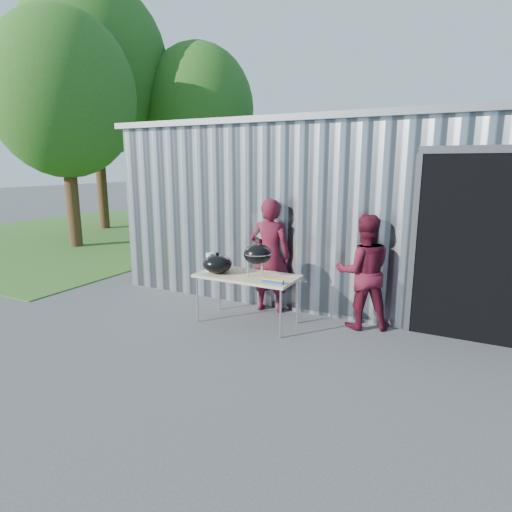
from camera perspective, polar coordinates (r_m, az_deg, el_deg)
The scene contains 14 objects.
ground at distance 5.81m, azimuth -4.19°, elevation -11.89°, with size 80.00×80.00×0.00m, color #424245.
building at distance 9.33m, azimuth 15.64°, elevation 6.65°, with size 8.20×6.20×3.10m.
grass_patch at distance 15.97m, azimuth -20.83°, elevation 2.91°, with size 10.00×12.00×0.02m, color #2D591E.
tree_left at distance 13.48m, azimuth -24.34°, elevation 18.98°, with size 3.89×3.89×6.45m.
tree_mid at distance 17.15m, azimuth -20.89°, elevation 22.27°, with size 5.18×5.18×8.57m.
tree_far at distance 16.51m, azimuth -7.63°, elevation 18.78°, with size 3.98×3.98×6.59m.
folding_table at distance 6.38m, azimuth -1.19°, elevation -2.88°, with size 1.50×0.75×0.75m.
kettle_grill at distance 6.21m, azimuth 0.19°, elevation 1.10°, with size 0.41×0.41×0.93m.
grill_lid at distance 6.48m, azimuth -5.16°, elevation -1.03°, with size 0.44×0.44×0.32m.
paper_towels at distance 6.60m, azimuth -6.14°, elevation -0.81°, with size 0.12×0.12×0.28m, color white.
white_tub at distance 6.77m, azimuth -4.62°, elevation -1.25°, with size 0.20×0.15×0.10m, color white.
foil_box at distance 5.91m, azimuth 2.23°, elevation -3.39°, with size 0.32×0.05×0.06m.
person_cook at distance 6.88m, azimuth 1.89°, elevation 0.04°, with size 0.67×0.44×1.84m, color #500F1E.
person_bystander at distance 6.37m, azimuth 14.14°, elevation -2.09°, with size 0.81×0.63×1.67m, color #500F1E.
Camera 1 is at (2.79, -4.51, 2.37)m, focal length 30.00 mm.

